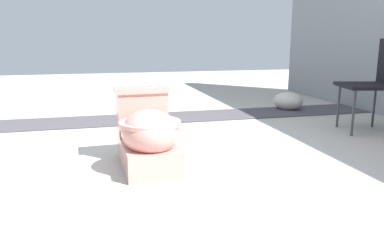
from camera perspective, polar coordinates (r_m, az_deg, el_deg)
ground_plane at (r=2.70m, az=-5.76°, el=-5.72°), size 14.00×14.00×0.00m
gravel_strip at (r=4.05m, az=-1.55°, el=0.48°), size 0.56×8.00×0.01m
toilet at (r=2.46m, az=-6.77°, el=-2.19°), size 0.65×0.41×0.52m
folding_chair_left at (r=3.74m, az=26.57°, el=6.09°), size 0.54×0.54×0.83m
boulder_near at (r=4.60m, az=14.41°, el=2.83°), size 0.46×0.44×0.22m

